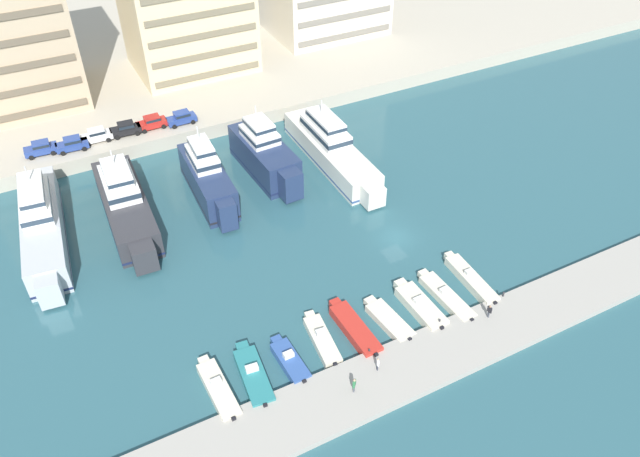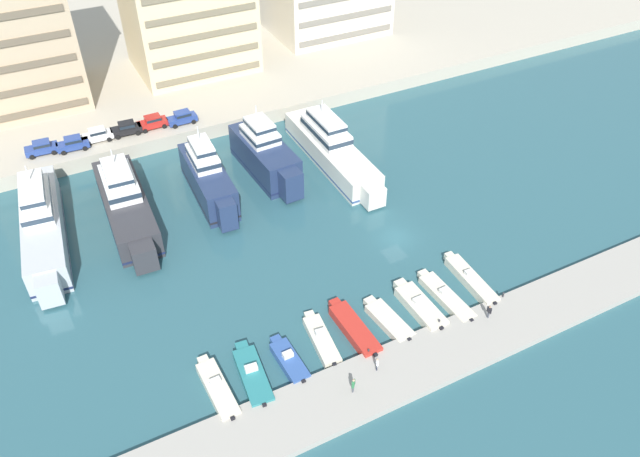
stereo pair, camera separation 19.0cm
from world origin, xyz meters
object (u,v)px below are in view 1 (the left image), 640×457
object	(u,v)px
yacht_navy_mid_left	(208,178)
car_black_center_left	(126,128)
car_blue_center_right	(181,117)
yacht_navy_center_left	(265,155)
motorboat_cream_center_right	(389,320)
yacht_charcoal_left	(125,204)
car_red_center	(152,122)
yacht_silver_far_left	(42,224)
pedestrian_near_edge	(354,384)
motorboat_cream_far_right	(470,279)
pedestrian_far_side	(489,310)
pedestrian_mid_deck	(378,363)
motorboat_red_center	(354,329)
motorboat_teal_left	(253,375)
car_blue_left	(72,144)
car_blue_far_left	(41,148)
motorboat_cream_far_left	(218,389)
motorboat_cream_mid_right	(420,306)
motorboat_cream_right	(446,297)
motorboat_cream_center_left	(322,339)
motorboat_blue_mid_left	(290,361)
car_white_mid_left	(96,135)
yacht_ivory_center	(331,148)

from	to	relation	value
yacht_navy_mid_left	car_black_center_left	size ratio (longest dim) A/B	3.77
car_black_center_left	car_blue_center_right	bearing A→B (deg)	-4.82
yacht_navy_center_left	motorboat_cream_center_right	xyz separation A→B (m)	(0.18, -29.85, -2.28)
yacht_charcoal_left	car_red_center	distance (m)	17.73
yacht_silver_far_left	pedestrian_near_edge	bearing A→B (deg)	-59.15
motorboat_cream_far_right	car_blue_center_right	size ratio (longest dim) A/B	2.08
yacht_navy_center_left	pedestrian_far_side	distance (m)	35.37
car_red_center	pedestrian_mid_deck	world-z (taller)	car_red_center
yacht_navy_center_left	pedestrian_near_edge	bearing A→B (deg)	-101.36
yacht_charcoal_left	motorboat_red_center	xyz separation A→B (m)	(15.13, -27.70, -1.86)
motorboat_teal_left	pedestrian_mid_deck	world-z (taller)	pedestrian_mid_deck
yacht_charcoal_left	motorboat_cream_far_right	bearing A→B (deg)	-42.82
car_blue_left	pedestrian_mid_deck	xyz separation A→B (m)	(17.56, -48.24, -1.40)
motorboat_cream_far_right	pedestrian_near_edge	bearing A→B (deg)	-159.71
motorboat_red_center	car_blue_far_left	bearing A→B (deg)	116.70
motorboat_cream_far_left	motorboat_red_center	size ratio (longest dim) A/B	0.93
yacht_navy_center_left	motorboat_cream_far_left	distance (m)	34.75
motorboat_cream_mid_right	motorboat_cream_right	distance (m)	3.21
yacht_navy_center_left	motorboat_cream_center_left	size ratio (longest dim) A/B	2.18
yacht_navy_mid_left	car_blue_left	size ratio (longest dim) A/B	3.77
yacht_charcoal_left	motorboat_blue_mid_left	xyz separation A→B (m)	(7.90, -28.24, -1.92)
motorboat_red_center	motorboat_cream_right	xyz separation A→B (m)	(10.60, -0.47, -0.12)
pedestrian_far_side	yacht_charcoal_left	bearing A→B (deg)	130.22
motorboat_cream_center_left	car_red_center	xyz separation A→B (m)	(-3.94, 43.24, 2.59)
yacht_charcoal_left	pedestrian_mid_deck	world-z (taller)	yacht_charcoal_left
pedestrian_far_side	motorboat_cream_center_right	bearing A→B (deg)	153.56
motorboat_teal_left	motorboat_cream_mid_right	world-z (taller)	motorboat_teal_left
yacht_silver_far_left	car_blue_center_right	world-z (taller)	yacht_silver_far_left
motorboat_cream_mid_right	pedestrian_far_side	xyz separation A→B (m)	(5.01, -4.46, 1.13)
yacht_silver_far_left	motorboat_red_center	world-z (taller)	yacht_silver_far_left
yacht_silver_far_left	motorboat_teal_left	size ratio (longest dim) A/B	2.97
yacht_navy_mid_left	motorboat_cream_center_right	size ratio (longest dim) A/B	2.31
pedestrian_far_side	car_white_mid_left	bearing A→B (deg)	119.37
motorboat_cream_far_left	car_blue_center_right	bearing A→B (deg)	75.89
car_white_mid_left	motorboat_cream_center_right	bearing A→B (deg)	-67.22
yacht_silver_far_left	car_blue_left	size ratio (longest dim) A/B	5.42
motorboat_cream_center_right	motorboat_cream_right	size ratio (longest dim) A/B	0.82
car_blue_far_left	car_blue_center_right	xyz separation A→B (m)	(18.70, -0.86, 0.00)
motorboat_cream_center_left	car_blue_left	world-z (taller)	car_blue_left
yacht_charcoal_left	motorboat_cream_far_left	size ratio (longest dim) A/B	2.66
car_red_center	motorboat_teal_left	bearing A→B (deg)	-94.58
yacht_navy_center_left	car_blue_center_right	bearing A→B (deg)	116.51
yacht_navy_center_left	pedestrian_far_side	world-z (taller)	yacht_navy_center_left
yacht_ivory_center	motorboat_cream_far_left	world-z (taller)	yacht_ivory_center
motorboat_cream_mid_right	pedestrian_far_side	bearing A→B (deg)	-41.71
motorboat_teal_left	motorboat_cream_far_right	world-z (taller)	motorboat_teal_left
yacht_silver_far_left	yacht_charcoal_left	distance (m)	9.29
car_blue_left	pedestrian_far_side	xyz separation A→B (m)	(30.61, -47.84, -1.37)
car_blue_left	car_blue_center_right	world-z (taller)	same
yacht_navy_mid_left	yacht_ivory_center	bearing A→B (deg)	-0.58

